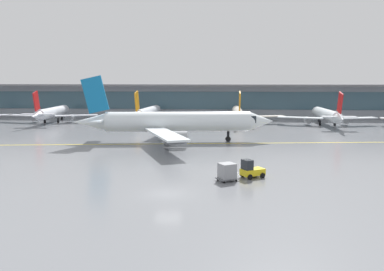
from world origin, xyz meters
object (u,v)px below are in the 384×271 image
at_px(taxiing_regional_jet, 176,122).
at_px(baggage_tug, 251,170).
at_px(gate_airplane_2, 148,113).
at_px(gate_airplane_4, 326,115).
at_px(cargo_dolly_lead, 227,171).
at_px(gate_airplane_3, 238,113).
at_px(gate_airplane_1, 53,113).

relative_size(taxiing_regional_jet, baggage_tug, 11.91).
bearing_deg(gate_airplane_2, gate_airplane_4, -90.32).
relative_size(gate_airplane_4, cargo_dolly_lead, 9.64).
bearing_deg(gate_airplane_3, cargo_dolly_lead, 176.66).
height_order(gate_airplane_3, baggage_tug, gate_airplane_3).
relative_size(gate_airplane_1, gate_airplane_2, 1.00).
bearing_deg(gate_airplane_4, baggage_tug, 156.94).
bearing_deg(gate_airplane_2, taxiing_regional_jet, -157.15).
xyz_separation_m(taxiing_regional_jet, cargo_dolly_lead, (8.46, -25.95, -2.44)).
bearing_deg(gate_airplane_3, gate_airplane_4, -96.92).
relative_size(gate_airplane_3, cargo_dolly_lead, 9.64).
distance_m(gate_airplane_4, cargo_dolly_lead, 59.32).
relative_size(gate_airplane_2, taxiing_regional_jet, 0.72).
distance_m(gate_airplane_2, baggage_tug, 59.64).
distance_m(gate_airplane_2, cargo_dolly_lead, 60.19).
relative_size(gate_airplane_4, taxiing_regional_jet, 0.72).
relative_size(gate_airplane_1, taxiing_regional_jet, 0.72).
xyz_separation_m(gate_airplane_3, taxiing_regional_jet, (-12.31, -30.60, 0.97)).
bearing_deg(baggage_tug, gate_airplane_1, 100.43).
distance_m(gate_airplane_4, taxiing_regional_jet, 43.52).
bearing_deg(cargo_dolly_lead, gate_airplane_3, 55.83).
distance_m(baggage_tug, cargo_dolly_lead, 3.13).
xyz_separation_m(gate_airplane_2, taxiing_regional_jet, (10.66, -31.10, 0.97)).
xyz_separation_m(gate_airplane_2, cargo_dolly_lead, (19.13, -57.05, -1.46)).
bearing_deg(cargo_dolly_lead, gate_airplane_4, 34.79).
xyz_separation_m(gate_airplane_2, gate_airplane_4, (44.11, -3.27, 0.00)).
height_order(gate_airplane_1, gate_airplane_2, same).
bearing_deg(gate_airplane_3, gate_airplane_1, 92.01).
distance_m(gate_airplane_2, gate_airplane_4, 44.23).
bearing_deg(taxiing_regional_jet, gate_airplane_3, 61.41).
bearing_deg(baggage_tug, cargo_dolly_lead, 180.00).
bearing_deg(baggage_tug, gate_airplane_2, 81.18).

